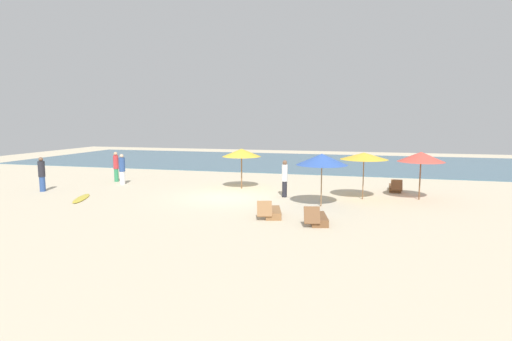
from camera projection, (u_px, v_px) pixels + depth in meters
ground_plane at (227, 197)px, 20.13m from camera, size 60.00×60.00×0.00m
ocean_water at (289, 162)px, 36.43m from camera, size 48.00×16.00×0.06m
umbrella_0 at (364, 156)px, 19.31m from camera, size 2.25×2.25×2.26m
umbrella_1 at (242, 153)px, 22.34m from camera, size 2.14×2.14×2.22m
umbrella_2 at (322, 159)px, 17.74m from camera, size 2.25×2.25×2.35m
umbrella_3 at (421, 157)px, 19.22m from camera, size 2.17×2.17×2.30m
lounger_0 at (318, 219)px, 15.07m from camera, size 0.93×1.73×0.74m
lounger_1 at (272, 212)px, 16.10m from camera, size 0.99×1.76×0.72m
lounger_2 at (395, 188)px, 21.79m from camera, size 0.66×1.71×0.69m
person_0 at (42, 174)px, 21.56m from camera, size 0.48×0.48×1.84m
person_1 at (122, 169)px, 23.84m from camera, size 0.37×0.37×1.80m
person_2 at (285, 178)px, 19.99m from camera, size 0.29×0.29×1.83m
person_3 at (116, 166)px, 24.95m from camera, size 0.39×0.39×1.84m
surfboard at (81, 198)px, 19.62m from camera, size 1.37×2.36×0.07m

